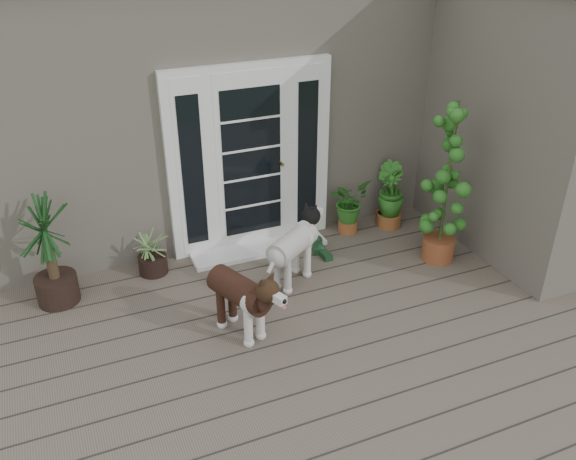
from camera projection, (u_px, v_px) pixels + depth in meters
name	position (u px, v px, depth m)	size (l,w,h in m)	color
deck	(354.00, 353.00, 5.59)	(6.20, 4.60, 0.12)	#6B5B4C
house_main	(214.00, 81.00, 8.29)	(7.40, 4.00, 3.10)	#665E54
house_wing	(543.00, 123.00, 6.73)	(1.60, 2.40, 3.10)	#665E54
door_unit	(251.00, 159.00, 6.74)	(1.90, 0.14, 2.15)	white
door_step	(259.00, 248.00, 7.09)	(1.60, 0.40, 0.05)	white
brindle_dog	(240.00, 302.00, 5.59)	(0.37, 0.86, 0.71)	#3A1F15
white_dog	(292.00, 254.00, 6.35)	(0.36, 0.83, 0.69)	white
spider_plant	(151.00, 250.00, 6.55)	(0.53, 0.53, 0.56)	#9CB972
yucca	(49.00, 253.00, 5.93)	(0.80, 0.80, 1.16)	black
herb_a	(349.00, 209.00, 7.35)	(0.48, 0.48, 0.61)	#19581D
herb_b	(388.00, 202.00, 7.55)	(0.40, 0.40, 0.60)	#1B5F1F
herb_c	(390.00, 204.00, 7.49)	(0.39, 0.39, 0.60)	#224E16
sapling	(447.00, 182.00, 6.47)	(0.57, 0.57, 1.93)	#1C601B
clog_left	(324.00, 253.00, 6.96)	(0.14, 0.29, 0.09)	#14341B
clog_right	(318.00, 245.00, 7.09)	(0.16, 0.34, 0.10)	#15361B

